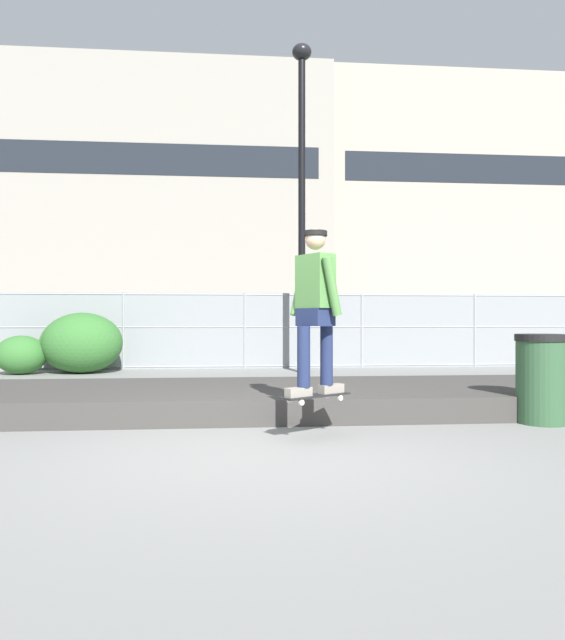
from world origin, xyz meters
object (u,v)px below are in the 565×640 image
object	(u,v)px
parked_car_near	(170,332)
shrub_right	(82,343)
street_lamp	(302,171)
skater	(315,301)
skateboard	(315,396)
shrub_center	(79,344)
shrub_left	(21,355)
trash_bin	(541,378)

from	to	relation	value
parked_car_near	shrub_right	xyz separation A→B (m)	(-1.55, -3.39, -0.16)
street_lamp	parked_car_near	world-z (taller)	street_lamp
shrub_right	skater	bearing A→B (deg)	-59.68
skateboard	shrub_center	distance (m)	8.49
parked_car_near	shrub_right	size ratio (longest dim) A/B	2.56
skateboard	skater	xyz separation A→B (m)	(0.00, 0.00, 0.96)
shrub_right	street_lamp	bearing A→B (deg)	-2.58
shrub_left	shrub_center	size ratio (longest dim) A/B	0.65
shrub_right	parked_car_near	bearing A→B (deg)	65.43
skateboard	shrub_center	world-z (taller)	shrub_center
skateboard	shrub_center	size ratio (longest dim) A/B	0.46
shrub_left	shrub_center	world-z (taller)	shrub_center
skater	shrub_right	size ratio (longest dim) A/B	0.95
shrub_left	trash_bin	size ratio (longest dim) A/B	1.07
street_lamp	shrub_center	size ratio (longest dim) A/B	4.40
skater	parked_car_near	xyz separation A→B (m)	(-2.65, 10.57, -0.55)
street_lamp	trash_bin	distance (m)	7.82
skater	shrub_left	bearing A→B (deg)	127.84
shrub_center	shrub_left	bearing A→B (deg)	-166.61
skateboard	shrub_center	bearing A→B (deg)	120.50
skateboard	street_lamp	size ratio (longest dim) A/B	0.10
shrub_left	parked_car_near	bearing A→B (deg)	51.46
shrub_right	trash_bin	world-z (taller)	shrub_right
skateboard	trash_bin	distance (m)	2.80
street_lamp	shrub_right	size ratio (longest dim) A/B	4.25
skateboard	skater	bearing A→B (deg)	0.00
skater	shrub_center	world-z (taller)	skater
shrub_left	skateboard	bearing A→B (deg)	-52.16
shrub_left	trash_bin	world-z (taller)	trash_bin
street_lamp	trash_bin	bearing A→B (deg)	-72.40
skater	parked_car_near	size ratio (longest dim) A/B	0.37
skateboard	shrub_right	world-z (taller)	shrub_right
shrub_center	shrub_right	xyz separation A→B (m)	(0.11, -0.13, 0.02)
skateboard	trash_bin	world-z (taller)	trash_bin
street_lamp	parked_car_near	distance (m)	6.19
shrub_center	shrub_right	size ratio (longest dim) A/B	0.97
shrub_center	trash_bin	world-z (taller)	shrub_center
skater	trash_bin	distance (m)	2.92
shrub_right	trash_bin	distance (m)	9.56
skateboard	skater	size ratio (longest dim) A/B	0.47
skater	parked_car_near	bearing A→B (deg)	104.06
street_lamp	shrub_left	bearing A→B (deg)	179.29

